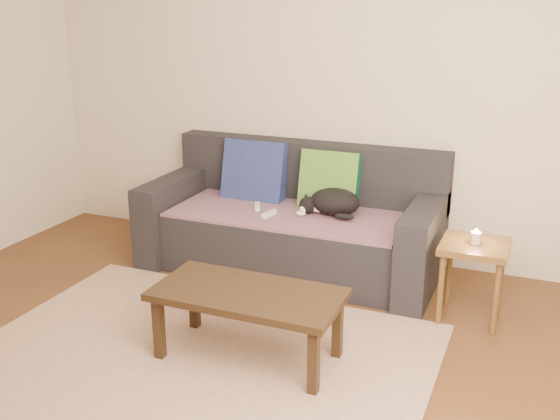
{
  "coord_description": "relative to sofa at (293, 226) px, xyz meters",
  "views": [
    {
      "loc": [
        1.64,
        -2.61,
        1.88
      ],
      "look_at": [
        0.05,
        1.2,
        0.55
      ],
      "focal_mm": 42.0,
      "sensor_mm": 36.0,
      "label": 1
    }
  ],
  "objects": [
    {
      "name": "side_table",
      "position": [
        1.31,
        -0.36,
        0.1
      ],
      "size": [
        0.4,
        0.4,
        0.49
      ],
      "color": "brown",
      "rests_on": "ground"
    },
    {
      "name": "sofa",
      "position": [
        0.0,
        0.0,
        0.0
      ],
      "size": [
        2.1,
        0.94,
        0.87
      ],
      "color": "#232328",
      "rests_on": "ground"
    },
    {
      "name": "rug",
      "position": [
        0.0,
        -1.42,
        -0.3
      ],
      "size": [
        2.5,
        1.8,
        0.01
      ],
      "primitive_type": "cube",
      "color": "tan",
      "rests_on": "ground"
    },
    {
      "name": "candle",
      "position": [
        1.31,
        -0.36,
        0.22
      ],
      "size": [
        0.06,
        0.06,
        0.09
      ],
      "color": "beige",
      "rests_on": "side_table"
    },
    {
      "name": "cushion_green",
      "position": [
        0.21,
        0.17,
        0.32
      ],
      "size": [
        0.43,
        0.2,
        0.45
      ],
      "primitive_type": "cube",
      "rotation": [
        -0.23,
        0.0,
        0.0
      ],
      "color": "#0B4735",
      "rests_on": "throw_blanket"
    },
    {
      "name": "cat",
      "position": [
        0.3,
        -0.01,
        0.22
      ],
      "size": [
        0.46,
        0.35,
        0.19
      ],
      "rotation": [
        0.0,
        0.0,
        -0.28
      ],
      "color": "black",
      "rests_on": "throw_blanket"
    },
    {
      "name": "coffee_table",
      "position": [
        0.26,
        -1.32,
        0.04
      ],
      "size": [
        1.01,
        0.51,
        0.4
      ],
      "color": "black",
      "rests_on": "rug"
    },
    {
      "name": "wii_remote_b",
      "position": [
        -0.1,
        -0.21,
        0.15
      ],
      "size": [
        0.06,
        0.15,
        0.03
      ],
      "primitive_type": "cube",
      "rotation": [
        0.0,
        0.0,
        1.4
      ],
      "color": "white",
      "rests_on": "throw_blanket"
    },
    {
      "name": "cushion_navy",
      "position": [
        -0.38,
        0.17,
        0.32
      ],
      "size": [
        0.49,
        0.24,
        0.5
      ],
      "primitive_type": "cube",
      "rotation": [
        -0.24,
        0.0,
        0.0
      ],
      "color": "#111D4B",
      "rests_on": "throw_blanket"
    },
    {
      "name": "back_wall",
      "position": [
        0.0,
        0.43,
        0.99
      ],
      "size": [
        4.5,
        0.04,
        2.6
      ],
      "primitive_type": "cube",
      "color": "beige",
      "rests_on": "ground"
    },
    {
      "name": "throw_blanket",
      "position": [
        0.0,
        -0.09,
        0.12
      ],
      "size": [
        1.66,
        0.74,
        0.02
      ],
      "primitive_type": "cube",
      "color": "#462B52",
      "rests_on": "sofa"
    },
    {
      "name": "ground",
      "position": [
        0.0,
        -1.57,
        -0.31
      ],
      "size": [
        4.5,
        4.5,
        0.0
      ],
      "primitive_type": "plane",
      "color": "brown",
      "rests_on": "ground"
    },
    {
      "name": "wii_remote_a",
      "position": [
        -0.25,
        -0.09,
        0.15
      ],
      "size": [
        0.1,
        0.15,
        0.03
      ],
      "primitive_type": "cube",
      "rotation": [
        0.0,
        0.0,
        2.01
      ],
      "color": "white",
      "rests_on": "throw_blanket"
    }
  ]
}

